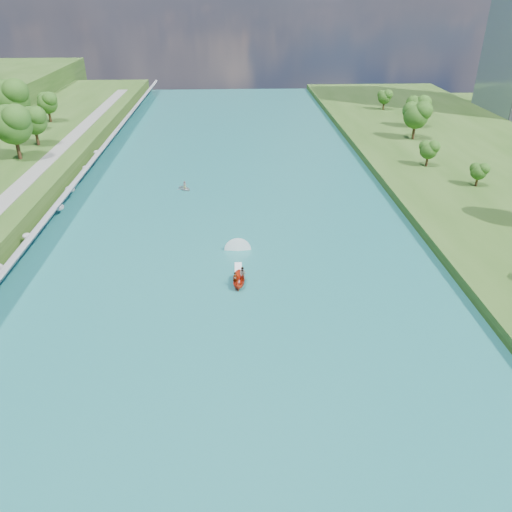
{
  "coord_description": "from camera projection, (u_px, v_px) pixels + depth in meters",
  "views": [
    {
      "loc": [
        1.3,
        -41.51,
        30.97
      ],
      "look_at": [
        3.73,
        11.55,
        2.5
      ],
      "focal_mm": 35.0,
      "sensor_mm": 36.0,
      "label": 1
    }
  ],
  "objects": [
    {
      "name": "ground",
      "position": [
        225.0,
        331.0,
        51.13
      ],
      "size": [
        260.0,
        260.0,
        0.0
      ],
      "primitive_type": "plane",
      "color": "#2D5119",
      "rests_on": "ground"
    },
    {
      "name": "river_water",
      "position": [
        226.0,
        243.0,
        68.72
      ],
      "size": [
        55.0,
        240.0,
        0.1
      ],
      "primitive_type": "cube",
      "color": "#1A6664",
      "rests_on": "ground"
    },
    {
      "name": "riprap_bank",
      "position": [
        30.0,
        240.0,
        65.8
      ],
      "size": [
        3.65,
        236.0,
        4.13
      ],
      "color": "slate",
      "rests_on": "ground"
    },
    {
      "name": "trees_east",
      "position": [
        484.0,
        161.0,
        81.98
      ],
      "size": [
        12.21,
        142.41,
        11.33
      ],
      "color": "#1F5015",
      "rests_on": "berm_east"
    },
    {
      "name": "motorboat",
      "position": [
        239.0,
        272.0,
        60.47
      ],
      "size": [
        3.6,
        18.62,
        2.11
      ],
      "rotation": [
        0.0,
        0.0,
        3.07
      ],
      "color": "red",
      "rests_on": "river_water"
    },
    {
      "name": "raft",
      "position": [
        185.0,
        188.0,
        86.8
      ],
      "size": [
        3.22,
        3.28,
        1.51
      ],
      "rotation": [
        0.0,
        0.0,
        0.72
      ],
      "color": "#999EA2",
      "rests_on": "river_water"
    }
  ]
}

